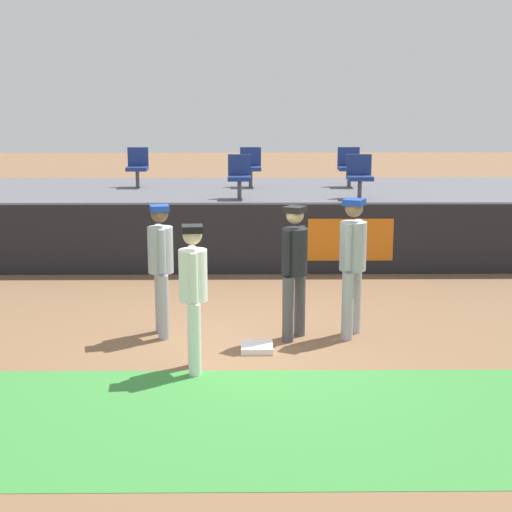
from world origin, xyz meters
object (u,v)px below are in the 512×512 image
at_px(seat_back_right, 349,165).
at_px(seat_back_center, 251,165).
at_px(player_coach_visitor, 353,258).
at_px(seat_front_right, 360,174).
at_px(seat_front_center, 239,174).
at_px(player_fielder_home, 194,288).
at_px(player_umpire, 294,263).
at_px(first_base, 257,347).
at_px(player_runner_visitor, 161,261).
at_px(seat_back_left, 138,165).

height_order(seat_back_right, seat_back_center, same).
bearing_deg(player_coach_visitor, seat_back_right, -161.20).
relative_size(seat_front_right, seat_front_center, 1.00).
bearing_deg(player_fielder_home, player_umpire, 127.15).
bearing_deg(seat_back_center, first_base, -89.65).
relative_size(player_runner_visitor, player_umpire, 1.00).
relative_size(player_runner_visitor, seat_back_center, 2.09).
distance_m(player_coach_visitor, seat_front_right, 5.15).
xyz_separation_m(player_runner_visitor, player_coach_visitor, (2.51, -0.06, 0.05)).
distance_m(first_base, seat_front_right, 6.19).
bearing_deg(player_fielder_home, seat_front_center, 169.46).
xyz_separation_m(seat_front_right, seat_front_center, (-2.31, -0.00, -0.00)).
height_order(player_fielder_home, seat_front_center, seat_front_center).
xyz_separation_m(seat_front_right, seat_back_left, (-4.51, 1.80, -0.00)).
xyz_separation_m(player_umpire, seat_back_right, (1.58, 6.96, 0.59)).
bearing_deg(player_umpire, seat_back_left, -124.19).
distance_m(first_base, player_umpire, 1.20).
bearing_deg(first_base, player_fielder_home, -137.07).
relative_size(seat_back_right, seat_front_center, 1.00).
height_order(player_runner_visitor, seat_front_center, seat_front_center).
xyz_separation_m(player_fielder_home, seat_back_center, (0.69, 8.12, 0.61)).
relative_size(player_runner_visitor, player_coach_visitor, 0.95).
bearing_deg(player_fielder_home, seat_front_right, 149.96).
bearing_deg(seat_back_center, player_runner_visitor, -100.05).
bearing_deg(seat_back_right, player_umpire, -102.79).
bearing_deg(seat_front_center, seat_back_left, 140.72).
bearing_deg(player_coach_visitor, first_base, -39.72).
xyz_separation_m(player_coach_visitor, seat_back_left, (-3.72, 6.86, 0.54)).
height_order(player_fielder_home, seat_back_left, seat_back_left).
relative_size(player_umpire, seat_front_right, 2.09).
distance_m(player_fielder_home, seat_back_center, 8.17).
height_order(player_runner_visitor, seat_back_center, seat_back_center).
height_order(player_runner_visitor, player_coach_visitor, player_coach_visitor).
height_order(seat_front_right, seat_back_center, same).
relative_size(seat_back_right, seat_front_right, 1.00).
bearing_deg(seat_back_right, player_fielder_home, -109.05).
distance_m(player_runner_visitor, player_coach_visitor, 2.51).
height_order(player_coach_visitor, player_umpire, player_coach_visitor).
relative_size(player_fielder_home, seat_back_left, 2.05).
bearing_deg(seat_front_center, seat_back_center, 82.99).
distance_m(first_base, seat_back_center, 7.60).
bearing_deg(seat_back_center, player_fielder_home, -94.84).
relative_size(player_coach_visitor, seat_back_left, 2.19).
bearing_deg(first_base, player_coach_visitor, 24.72).
distance_m(player_coach_visitor, seat_back_left, 7.82).
distance_m(first_base, player_fielder_home, 1.38).
distance_m(player_coach_visitor, player_umpire, 0.77).
distance_m(player_fielder_home, player_runner_visitor, 1.41).
xyz_separation_m(player_runner_visitor, seat_front_right, (3.29, 5.00, 0.59)).
bearing_deg(player_runner_visitor, seat_back_left, 177.37).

